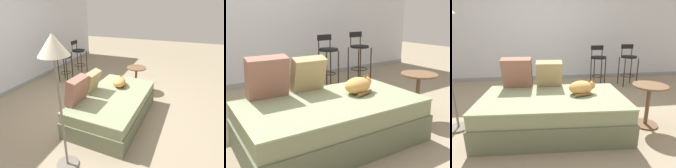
{
  "view_description": "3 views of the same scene",
  "coord_description": "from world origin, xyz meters",
  "views": [
    {
      "loc": [
        -2.71,
        -1.4,
        1.9
      ],
      "look_at": [
        0.15,
        -0.3,
        0.58
      ],
      "focal_mm": 30.0,
      "sensor_mm": 36.0,
      "label": 1
    },
    {
      "loc": [
        -1.37,
        -2.43,
        1.3
      ],
      "look_at": [
        0.15,
        -0.3,
        0.58
      ],
      "focal_mm": 42.0,
      "sensor_mm": 36.0,
      "label": 2
    },
    {
      "loc": [
        -0.16,
        -2.61,
        1.26
      ],
      "look_at": [
        0.15,
        -0.3,
        0.58
      ],
      "focal_mm": 30.0,
      "sensor_mm": 36.0,
      "label": 3
    }
  ],
  "objects": [
    {
      "name": "bar_stool_by_doorway",
      "position": [
        1.86,
        1.39,
        0.54
      ],
      "size": [
        0.34,
        0.34,
        0.93
      ],
      "color": "#2D2319",
      "rests_on": "ground"
    },
    {
      "name": "bar_stool_near_window",
      "position": [
        1.15,
        1.4,
        0.56
      ],
      "size": [
        0.34,
        0.34,
        0.91
      ],
      "color": "#2D2319",
      "rests_on": "ground"
    },
    {
      "name": "throw_pillow_middle",
      "position": [
        -0.02,
        0.02,
        0.65
      ],
      "size": [
        0.38,
        0.25,
        0.39
      ],
      "color": "tan",
      "rests_on": "couch"
    },
    {
      "name": "ground_plane",
      "position": [
        0.0,
        0.0,
        0.0
      ],
      "size": [
        16.0,
        16.0,
        0.0
      ],
      "primitive_type": "plane",
      "color": "gray",
      "rests_on": "ground"
    },
    {
      "name": "floor_lamp",
      "position": [
        -1.24,
        -0.23,
        1.39
      ],
      "size": [
        0.32,
        0.32,
        1.65
      ],
      "color": "slate",
      "rests_on": "ground"
    },
    {
      "name": "wall_baseboard_trim",
      "position": [
        0.0,
        2.2,
        0.04
      ],
      "size": [
        8.0,
        0.02,
        0.09
      ],
      "primitive_type": "cube",
      "color": "gray",
      "rests_on": "ground"
    },
    {
      "name": "throw_pillow_corner",
      "position": [
        -0.47,
        0.04,
        0.67
      ],
      "size": [
        0.42,
        0.25,
        0.43
      ],
      "color": "#936051",
      "rests_on": "couch"
    },
    {
      "name": "couch",
      "position": [
        0.0,
        -0.4,
        0.23
      ],
      "size": [
        1.86,
        1.13,
        0.46
      ],
      "color": "#636B50",
      "rests_on": "ground"
    },
    {
      "name": "side_table",
      "position": [
        1.25,
        -0.47,
        0.37
      ],
      "size": [
        0.44,
        0.44,
        0.57
      ],
      "color": "brown",
      "rests_on": "ground"
    },
    {
      "name": "cat",
      "position": [
        0.37,
        -0.37,
        0.54
      ],
      "size": [
        0.38,
        0.31,
        0.2
      ],
      "color": "tan",
      "rests_on": "couch"
    }
  ]
}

